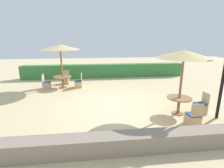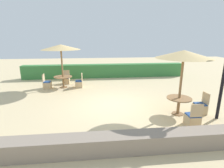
# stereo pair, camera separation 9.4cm
# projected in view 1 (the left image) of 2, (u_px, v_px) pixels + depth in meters

# --- Properties ---
(ground_plane) EXTENTS (40.00, 40.00, 0.00)m
(ground_plane) POSITION_uv_depth(u_px,v_px,m) (113.00, 105.00, 8.55)
(ground_plane) COLOR #D1BA8C
(hedge_row) EXTENTS (13.00, 0.70, 1.07)m
(hedge_row) POSITION_uv_depth(u_px,v_px,m) (104.00, 71.00, 14.33)
(hedge_row) COLOR #387A3D
(hedge_row) RESTS_ON ground_plane
(stone_border) EXTENTS (10.00, 0.56, 0.54)m
(stone_border) POSITION_uv_depth(u_px,v_px,m) (129.00, 143.00, 5.03)
(stone_border) COLOR gray
(stone_border) RESTS_ON ground_plane
(parasol_back_left) EXTENTS (2.43, 2.43, 2.78)m
(parasol_back_left) POSITION_uv_depth(u_px,v_px,m) (60.00, 47.00, 10.79)
(parasol_back_left) COLOR olive
(parasol_back_left) RESTS_ON ground_plane
(round_table_back_left) EXTENTS (1.17, 1.17, 0.74)m
(round_table_back_left) POSITION_uv_depth(u_px,v_px,m) (63.00, 79.00, 11.31)
(round_table_back_left) COLOR olive
(round_table_back_left) RESTS_ON ground_plane
(patio_chair_back_left_east) EXTENTS (0.46, 0.46, 0.93)m
(patio_chair_back_left_east) POSITION_uv_depth(u_px,v_px,m) (79.00, 83.00, 11.48)
(patio_chair_back_left_east) COLOR tan
(patio_chair_back_left_east) RESTS_ON ground_plane
(patio_chair_back_left_west) EXTENTS (0.46, 0.46, 0.93)m
(patio_chair_back_left_west) POSITION_uv_depth(u_px,v_px,m) (46.00, 84.00, 11.24)
(patio_chair_back_left_west) COLOR tan
(patio_chair_back_left_west) RESTS_ON ground_plane
(patio_chair_back_left_north) EXTENTS (0.46, 0.46, 0.93)m
(patio_chair_back_left_north) POSITION_uv_depth(u_px,v_px,m) (66.00, 80.00, 12.36)
(patio_chair_back_left_north) COLOR tan
(patio_chair_back_left_north) RESTS_ON ground_plane
(parasol_front_right) EXTENTS (2.23, 2.23, 2.72)m
(parasol_front_right) POSITION_uv_depth(u_px,v_px,m) (184.00, 55.00, 6.92)
(parasol_front_right) COLOR olive
(parasol_front_right) RESTS_ON ground_plane
(round_table_front_right) EXTENTS (1.02, 1.02, 0.74)m
(round_table_front_right) POSITION_uv_depth(u_px,v_px,m) (179.00, 101.00, 7.43)
(round_table_front_right) COLOR olive
(round_table_front_right) RESTS_ON ground_plane
(patio_chair_front_right_east) EXTENTS (0.46, 0.46, 0.93)m
(patio_chair_front_right_east) POSITION_uv_depth(u_px,v_px,m) (200.00, 107.00, 7.59)
(patio_chair_front_right_east) COLOR tan
(patio_chair_front_right_east) RESTS_ON ground_plane
(patio_chair_front_right_south) EXTENTS (0.46, 0.46, 0.93)m
(patio_chair_front_right_south) POSITION_uv_depth(u_px,v_px,m) (193.00, 119.00, 6.52)
(patio_chair_front_right_south) COLOR tan
(patio_chair_front_right_south) RESTS_ON ground_plane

